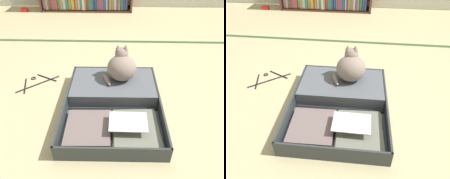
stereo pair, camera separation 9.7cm
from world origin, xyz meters
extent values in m
plane|color=#C2B687|center=(0.00, 0.00, 0.00)|extent=(10.00, 10.00, 0.00)
cube|color=#35532D|center=(0.00, 1.09, 0.00)|extent=(4.80, 0.05, 0.00)
cube|color=brown|center=(-0.56, 2.23, 0.01)|extent=(1.37, 0.30, 0.02)
cube|color=#A1864F|center=(-0.70, 2.22, 0.15)|extent=(0.03, 0.25, 0.24)
cube|color=#467A60|center=(-0.64, 2.23, 0.15)|extent=(0.03, 0.25, 0.23)
cube|color=#305181|center=(-0.28, 2.22, 0.15)|extent=(0.04, 0.25, 0.23)
cube|color=#3D3F93|center=(-0.22, 2.22, 0.15)|extent=(0.02, 0.25, 0.24)
cube|color=#397452|center=(-0.02, 2.23, 0.16)|extent=(0.03, 0.25, 0.25)
cube|color=#384C95|center=(0.05, 2.23, 0.16)|extent=(0.03, 0.25, 0.24)
cube|color=#31383B|center=(-0.10, -0.28, 0.01)|extent=(0.67, 0.42, 0.01)
cube|color=#31383B|center=(-0.10, -0.48, 0.06)|extent=(0.66, 0.02, 0.12)
cube|color=#31383B|center=(-0.42, -0.28, 0.06)|extent=(0.02, 0.42, 0.12)
cube|color=#31383B|center=(0.23, -0.28, 0.06)|extent=(0.02, 0.42, 0.12)
cube|color=#45545B|center=(-0.10, -0.28, 0.02)|extent=(0.64, 0.40, 0.01)
cube|color=#31383B|center=(-0.10, 0.14, 0.01)|extent=(0.67, 0.42, 0.01)
cube|color=#31383B|center=(-0.10, 0.34, 0.06)|extent=(0.66, 0.02, 0.12)
cube|color=#31383B|center=(-0.43, 0.13, 0.06)|extent=(0.02, 0.42, 0.12)
cube|color=#31383B|center=(0.22, 0.14, 0.06)|extent=(0.02, 0.42, 0.12)
cube|color=#45545B|center=(-0.10, 0.14, 0.02)|extent=(0.64, 0.40, 0.01)
cylinder|color=black|center=(-0.10, -0.07, 0.02)|extent=(0.64, 0.02, 0.02)
cube|color=#2B1E21|center=(-0.24, -0.27, 0.03)|extent=(0.29, 0.36, 0.01)
cube|color=slate|center=(-0.25, -0.27, 0.05)|extent=(0.29, 0.31, 0.02)
cube|color=tan|center=(0.05, -0.28, 0.03)|extent=(0.29, 0.36, 0.02)
cube|color=slate|center=(0.05, -0.28, 0.05)|extent=(0.30, 0.36, 0.02)
cube|color=white|center=(0.00, -0.28, 0.11)|extent=(0.24, 0.17, 0.01)
cube|color=#585E66|center=(-0.10, 0.14, 0.06)|extent=(0.63, 0.39, 0.11)
cylinder|color=black|center=(-0.29, 0.33, 0.06)|extent=(0.02, 0.02, 0.11)
cylinder|color=black|center=(0.08, 0.33, 0.06)|extent=(0.02, 0.02, 0.11)
cube|color=yellow|center=(-0.06, -0.47, 0.09)|extent=(0.02, 0.00, 0.02)
cube|color=red|center=(0.11, -0.47, 0.09)|extent=(0.03, 0.00, 0.03)
ellipsoid|color=gray|center=(-0.04, 0.18, 0.21)|extent=(0.23, 0.22, 0.19)
ellipsoid|color=gray|center=(-0.04, 0.23, 0.17)|extent=(0.16, 0.08, 0.11)
sphere|color=gray|center=(-0.04, 0.22, 0.31)|extent=(0.10, 0.10, 0.10)
cone|color=gray|center=(-0.01, 0.22, 0.36)|extent=(0.04, 0.04, 0.04)
cone|color=gray|center=(-0.07, 0.22, 0.36)|extent=(0.04, 0.04, 0.04)
sphere|color=gold|center=(-0.03, 0.27, 0.31)|extent=(0.02, 0.02, 0.02)
sphere|color=gold|center=(-0.06, 0.26, 0.31)|extent=(0.02, 0.02, 0.02)
ellipsoid|color=gray|center=(-0.15, 0.13, 0.14)|extent=(0.09, 0.16, 0.03)
cylinder|color=black|center=(-0.74, 0.24, 0.01)|extent=(0.30, 0.25, 0.01)
cylinder|color=black|center=(-0.84, 0.21, 0.00)|extent=(0.06, 0.21, 0.01)
cylinder|color=black|center=(-0.69, 0.33, 0.00)|extent=(0.19, 0.10, 0.01)
torus|color=black|center=(-0.80, 0.32, 0.01)|extent=(0.06, 0.06, 0.01)
cube|color=red|center=(-1.52, 2.11, 0.03)|extent=(0.10, 0.07, 0.05)
camera|label=1|loc=(-0.07, -1.20, 1.07)|focal=34.48mm
camera|label=2|loc=(0.02, -1.20, 1.07)|focal=34.48mm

